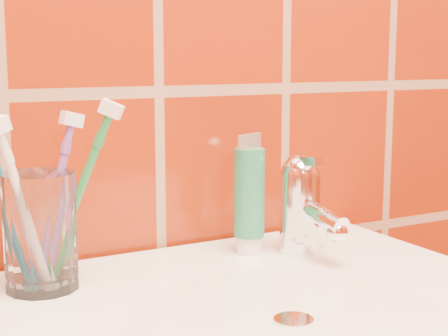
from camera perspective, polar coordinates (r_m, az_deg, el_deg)
glass_tumbler at (r=0.72m, az=-15.01°, el=-5.12°), size 0.10×0.10×0.12m
toothpaste_tube at (r=0.82m, az=2.11°, el=-2.51°), size 0.04×0.04×0.14m
faucet at (r=0.82m, az=6.51°, el=-2.77°), size 0.05×0.11×0.12m
toothbrush_0 at (r=0.71m, az=-12.06°, el=-2.32°), size 0.16×0.14×0.21m
toothbrush_1 at (r=0.69m, az=-16.26°, el=-3.32°), size 0.12×0.10×0.19m
toothbrush_2 at (r=0.72m, az=-17.51°, el=-2.64°), size 0.13×0.14×0.20m
toothbrush_3 at (r=0.73m, az=-13.85°, el=-2.58°), size 0.09×0.08×0.19m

